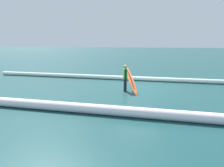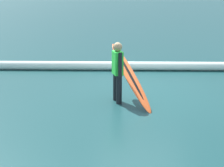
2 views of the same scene
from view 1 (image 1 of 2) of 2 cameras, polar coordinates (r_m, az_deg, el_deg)
The scene contains 5 objects.
ground_plane at distance 12.40m, azimuth 7.54°, elevation -1.28°, with size 159.91×159.91×0.00m, color #173F41.
surfer at distance 11.42m, azimuth 3.68°, elevation 1.92°, with size 0.28×0.61×1.48m.
surfboard at distance 11.50m, azimuth 5.26°, elevation 1.03°, with size 1.12×1.94×1.32m.
wave_crest_foreground at distance 14.72m, azimuth 8.19°, elevation 1.34°, with size 0.30×0.30×22.82m, color white.
wave_crest_midground at distance 7.70m, azimuth 4.96°, elevation -7.81°, with size 0.39×0.39×22.14m, color white.
Camera 1 is at (-0.86, 12.06, 2.75)m, focal length 33.06 mm.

